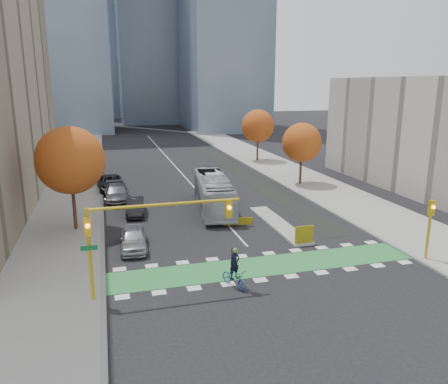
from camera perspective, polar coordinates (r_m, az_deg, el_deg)
ground at (r=27.14m, az=6.49°, el=-10.77°), size 300.00×300.00×0.00m
sidewalk_west at (r=44.44m, az=-20.16°, el=-1.54°), size 7.00×120.00×0.15m
sidewalk_east at (r=49.83m, az=12.42°, el=0.62°), size 7.00×120.00×0.15m
curb_west at (r=44.26m, az=-15.65°, el=-1.25°), size 0.30×120.00×0.16m
curb_east at (r=48.32m, az=8.74°, el=0.38°), size 0.30×120.00×0.16m
bike_crossing at (r=28.41m, az=5.36°, el=-9.55°), size 20.00×3.00×0.01m
centre_line at (r=64.50m, az=-6.79°, el=3.80°), size 0.15×70.00×0.01m
bike_lane_paint at (r=56.58m, az=2.31°, el=2.46°), size 2.50×50.00×0.01m
median_island at (r=36.29m, az=7.11°, el=-4.16°), size 1.60×10.00×0.16m
hazard_board at (r=31.93m, az=10.43°, el=-5.49°), size 1.40×0.12×1.30m
tower_ne at (r=113.28m, az=-0.15°, el=23.50°), size 18.00×24.00×60.00m
tree_west at (r=35.36m, az=-19.44°, el=3.91°), size 5.20×5.20×8.22m
tree_east_near at (r=50.06m, az=10.12°, el=6.38°), size 4.40×4.40×7.08m
tree_east_far at (r=64.91m, az=4.45°, el=8.59°), size 4.80×4.80×7.65m
traffic_signal_west at (r=23.50m, az=-11.07°, el=-4.36°), size 8.53×0.56×5.20m
traffic_signal_east at (r=31.09m, az=25.31°, el=-3.43°), size 0.35×0.43×4.10m
cyclist at (r=25.25m, az=1.37°, el=-10.66°), size 1.47×2.19×2.39m
bus at (r=40.09m, az=-1.38°, el=-0.04°), size 4.12×11.71×3.19m
parked_car_a at (r=31.38m, az=-11.70°, el=-5.95°), size 2.16×4.67×1.55m
parked_car_b at (r=39.36m, az=-11.54°, el=-1.91°), size 1.88×4.52×1.45m
parked_car_c at (r=44.11m, az=-13.85°, el=-0.18°), size 2.42×5.75×1.66m
parked_car_d at (r=48.98m, az=-14.56°, el=1.14°), size 3.09×5.94×1.60m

